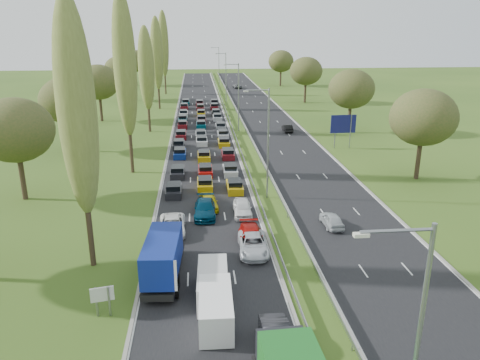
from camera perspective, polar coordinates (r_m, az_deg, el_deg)
name	(u,v)px	position (r m, az deg, el deg)	size (l,w,h in m)	color
ground	(238,129)	(87.32, -0.29, 6.28)	(260.00, 260.00, 0.00)	#314E18
near_carriageway	(201,127)	(89.45, -4.77, 6.50)	(10.50, 215.00, 0.04)	black
far_carriageway	(271,125)	(90.57, 3.86, 6.67)	(10.50, 215.00, 0.04)	black
central_reservation	(237,123)	(89.65, -0.43, 6.95)	(2.36, 215.00, 0.32)	gray
lamp_columns	(239,98)	(84.31, -0.17, 9.99)	(0.18, 140.18, 12.00)	gray
poplar_row	(139,66)	(73.99, -12.25, 13.43)	(2.80, 127.80, 22.44)	#2D2116
woodland_left	(61,104)	(71.11, -21.01, 8.65)	(8.00, 166.00, 11.10)	#2D2116
woodland_right	(368,96)	(77.38, 15.38, 9.88)	(8.00, 153.00, 11.10)	#2D2116
traffic_queue_fill	(201,130)	(84.06, -4.73, 6.06)	(9.01, 68.43, 0.80)	black
near_car_2	(172,225)	(43.35, -8.26, -5.49)	(2.34, 5.08, 1.41)	white
near_car_7	(205,208)	(46.74, -4.28, -3.48)	(2.12, 5.23, 1.52)	#042E47
near_car_8	(209,202)	(48.58, -3.84, -2.64)	(1.74, 4.32, 1.47)	#BCAD0C
near_car_9	(278,341)	(28.47, 4.60, -19.02)	(1.64, 4.71, 1.55)	black
near_car_10	(253,244)	(39.35, 1.62, -7.83)	(2.37, 5.14, 1.43)	silver
near_car_11	(251,237)	(40.68, 1.37, -6.92)	(2.01, 4.94, 1.43)	#AA0E0A
near_car_12	(242,208)	(46.81, 0.30, -3.40)	(1.78, 4.42, 1.50)	silver
far_car_0	(332,220)	(45.07, 11.12, -4.77)	(1.56, 3.88, 1.32)	#ACB2B6
far_car_1	(287,128)	(84.90, 5.80, 6.31)	(1.40, 4.00, 1.32)	black
far_car_2	(237,86)	(146.68, -0.35, 11.39)	(2.25, 4.89, 1.36)	slate
blue_lorry	(164,255)	(35.63, -9.28, -8.98)	(2.34, 8.43, 3.56)	black
white_van_front	(216,307)	(30.76, -3.00, -15.16)	(2.07, 5.28, 2.12)	white
white_van_rear	(213,283)	(33.28, -3.36, -12.39)	(2.05, 5.22, 2.10)	silver
info_sign	(102,297)	(32.34, -16.43, -13.56)	(1.49, 0.41, 2.10)	gray
direction_sign	(343,125)	(74.02, 12.48, 6.51)	(4.00, 0.27, 5.20)	gray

